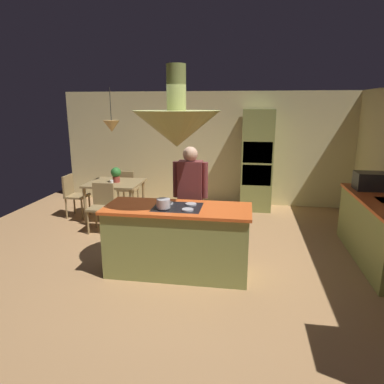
{
  "coord_description": "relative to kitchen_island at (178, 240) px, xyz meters",
  "views": [
    {
      "loc": [
        0.89,
        -4.56,
        2.26
      ],
      "look_at": [
        0.1,
        0.4,
        1.0
      ],
      "focal_mm": 32.66,
      "sensor_mm": 36.0,
      "label": 1
    }
  ],
  "objects": [
    {
      "name": "ground",
      "position": [
        0.0,
        0.2,
        -0.47
      ],
      "size": [
        8.16,
        8.16,
        0.0
      ],
      "primitive_type": "plane",
      "color": "#AD7F51"
    },
    {
      "name": "wall_back",
      "position": [
        0.0,
        3.65,
        0.8
      ],
      "size": [
        6.8,
        0.1,
        2.55
      ],
      "primitive_type": "cube",
      "color": "beige",
      "rests_on": "ground"
    },
    {
      "name": "kitchen_island",
      "position": [
        0.0,
        0.0,
        0.0
      ],
      "size": [
        1.96,
        0.79,
        0.96
      ],
      "color": "#8C934C",
      "rests_on": "ground"
    },
    {
      "name": "counter_run_right",
      "position": [
        2.84,
        0.8,
        0.01
      ],
      "size": [
        0.73,
        2.16,
        0.94
      ],
      "color": "#8C934C",
      "rests_on": "ground"
    },
    {
      "name": "oven_tower",
      "position": [
        1.1,
        3.24,
        0.61
      ],
      "size": [
        0.66,
        0.62,
        2.17
      ],
      "color": "#8C934C",
      "rests_on": "ground"
    },
    {
      "name": "dining_table",
      "position": [
        -1.7,
        2.1,
        0.19
      ],
      "size": [
        1.05,
        0.92,
        0.76
      ],
      "color": "olive",
      "rests_on": "ground"
    },
    {
      "name": "person_at_island",
      "position": [
        0.06,
        0.66,
        0.48
      ],
      "size": [
        0.53,
        0.22,
        1.67
      ],
      "color": "tan",
      "rests_on": "ground"
    },
    {
      "name": "range_hood",
      "position": [
        0.0,
        0.0,
        1.52
      ],
      "size": [
        1.1,
        1.1,
        1.0
      ],
      "color": "#8C934C"
    },
    {
      "name": "pendant_light_over_table",
      "position": [
        -1.7,
        2.1,
        1.39
      ],
      "size": [
        0.32,
        0.32,
        0.82
      ],
      "color": "#E0B266"
    },
    {
      "name": "chair_facing_island",
      "position": [
        -1.7,
        1.42,
        0.03
      ],
      "size": [
        0.4,
        0.4,
        0.87
      ],
      "color": "olive",
      "rests_on": "ground"
    },
    {
      "name": "chair_by_back_wall",
      "position": [
        -1.7,
        2.78,
        0.03
      ],
      "size": [
        0.4,
        0.4,
        0.87
      ],
      "rotation": [
        0.0,
        0.0,
        3.14
      ],
      "color": "olive",
      "rests_on": "ground"
    },
    {
      "name": "chair_at_corner",
      "position": [
        -2.6,
        2.1,
        0.03
      ],
      "size": [
        0.4,
        0.4,
        0.87
      ],
      "rotation": [
        0.0,
        0.0,
        1.57
      ],
      "color": "olive",
      "rests_on": "ground"
    },
    {
      "name": "potted_plant_on_table",
      "position": [
        -1.67,
        2.1,
        0.45
      ],
      "size": [
        0.2,
        0.2,
        0.3
      ],
      "color": "#99382D",
      "rests_on": "dining_table"
    },
    {
      "name": "cup_on_table",
      "position": [
        -1.67,
        1.87,
        0.33
      ],
      "size": [
        0.07,
        0.07,
        0.09
      ],
      "primitive_type": "cylinder",
      "color": "white",
      "rests_on": "dining_table"
    },
    {
      "name": "microwave_on_counter",
      "position": [
        2.84,
        1.44,
        0.61
      ],
      "size": [
        0.46,
        0.36,
        0.28
      ],
      "primitive_type": "cube",
      "color": "#232326",
      "rests_on": "counter_run_right"
    },
    {
      "name": "cooking_pot_on_cooktop",
      "position": [
        -0.16,
        -0.13,
        0.55
      ],
      "size": [
        0.18,
        0.18,
        0.12
      ],
      "primitive_type": "cylinder",
      "color": "#B2B2B7",
      "rests_on": "kitchen_island"
    }
  ]
}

